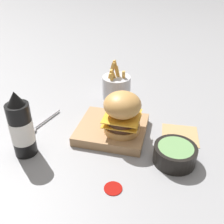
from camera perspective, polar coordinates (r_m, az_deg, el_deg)
ground_plane at (r=0.92m, az=-1.33°, el=-1.33°), size 6.00×6.00×0.00m
serving_board at (r=0.84m, az=-0.00°, el=-3.75°), size 0.21×0.19×0.03m
burger at (r=0.77m, az=2.24°, el=-0.08°), size 0.11×0.11×0.13m
ketchup_bottle at (r=0.76m, az=-19.12°, el=-3.23°), size 0.06×0.06×0.20m
fries_basket at (r=1.03m, az=1.14°, el=5.51°), size 0.11×0.11×0.15m
side_bowl at (r=0.75m, az=13.52°, el=-8.85°), size 0.12×0.12×0.05m
spoon at (r=0.89m, az=-16.56°, el=-3.40°), size 0.06×0.17×0.01m
ketchup_puddle at (r=0.67m, az=0.24°, el=-16.24°), size 0.05×0.05×0.00m
parchment_square at (r=0.86m, az=14.57°, el=-4.86°), size 0.12×0.12×0.00m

